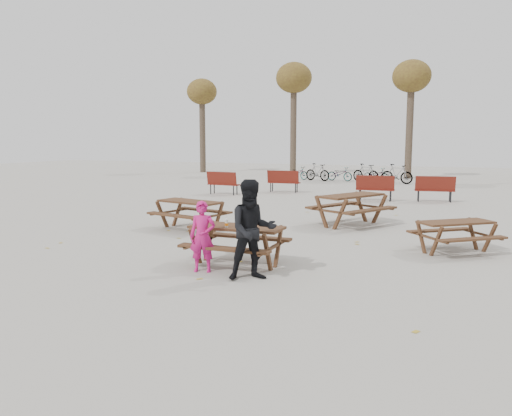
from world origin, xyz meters
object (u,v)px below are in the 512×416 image
at_px(child, 203,237).
at_px(picnic_table_east, 455,237).
at_px(main_picnic_table, 237,236).
at_px(soda_bottle, 226,224).
at_px(picnic_table_north, 190,215).
at_px(food_tray, 242,227).
at_px(picnic_table_far, 351,210).
at_px(adult, 252,230).

distance_m(child, picnic_table_east, 5.54).
height_order(main_picnic_table, soda_bottle, soda_bottle).
bearing_deg(picnic_table_north, food_tray, -33.93).
distance_m(main_picnic_table, food_tray, 0.30).
distance_m(child, picnic_table_far, 6.27).
xyz_separation_m(child, picnic_table_far, (1.54, 6.08, -0.22)).
relative_size(food_tray, child, 0.14).
xyz_separation_m(adult, picnic_table_north, (-3.46, 3.94, -0.48)).
bearing_deg(adult, main_picnic_table, 94.90).
xyz_separation_m(food_tray, picnic_table_east, (3.76, 2.91, -0.45)).
distance_m(main_picnic_table, picnic_table_far, 5.53).
distance_m(soda_bottle, adult, 0.98).
relative_size(picnic_table_east, picnic_table_north, 0.88).
relative_size(main_picnic_table, food_tray, 10.00).
distance_m(adult, picnic_table_north, 5.27).
xyz_separation_m(child, picnic_table_north, (-2.41, 3.80, -0.27)).
bearing_deg(food_tray, picnic_table_far, 80.03).
distance_m(child, picnic_table_north, 4.51).
distance_m(main_picnic_table, child, 0.78).
relative_size(food_tray, adult, 0.10).
distance_m(picnic_table_east, picnic_table_far, 3.84).
bearing_deg(picnic_table_north, adult, -34.97).
relative_size(soda_bottle, adult, 0.10).
height_order(food_tray, adult, adult).
bearing_deg(child, picnic_table_east, 21.25).
distance_m(soda_bottle, picnic_table_east, 5.06).
height_order(food_tray, picnic_table_east, food_tray).
distance_m(adult, picnic_table_far, 6.26).
height_order(main_picnic_table, picnic_table_far, picnic_table_far).
height_order(food_tray, picnic_table_north, food_tray).
height_order(main_picnic_table, picnic_table_north, picnic_table_north).
bearing_deg(soda_bottle, picnic_table_far, 77.28).
bearing_deg(main_picnic_table, food_tray, -38.01).
relative_size(adult, picnic_table_far, 0.85).
bearing_deg(soda_bottle, picnic_table_east, 36.32).
height_order(adult, picnic_table_far, adult).
distance_m(food_tray, child, 0.79).
bearing_deg(picnic_table_north, soda_bottle, -37.50).
xyz_separation_m(picnic_table_east, picnic_table_far, (-2.79, 2.64, 0.10)).
distance_m(picnic_table_east, picnic_table_north, 6.75).
distance_m(food_tray, picnic_table_north, 4.44).
bearing_deg(child, food_tray, 25.76).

